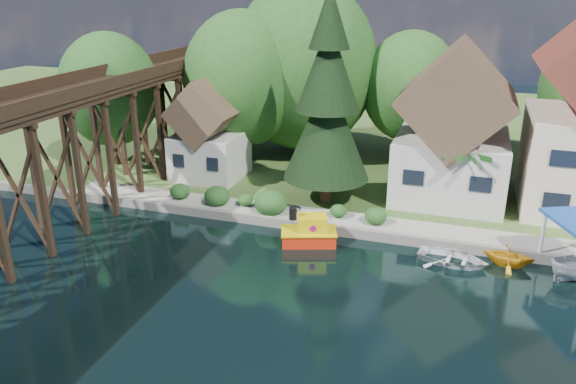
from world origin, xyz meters
name	(u,v)px	position (x,y,z in m)	size (l,w,h in m)	color
ground	(284,296)	(0.00, 0.00, 0.00)	(140.00, 140.00, 0.00)	black
bank	(388,132)	(0.00, 34.00, 0.25)	(140.00, 52.00, 0.50)	#335020
seawall	(388,237)	(4.00, 8.00, 0.31)	(60.00, 0.40, 0.62)	slate
promenade	(423,230)	(6.00, 9.30, 0.53)	(50.00, 2.60, 0.06)	gray
trestle_bridge	(74,142)	(-16.00, 5.17, 5.35)	(4.12, 44.18, 9.30)	black
house_left	(453,133)	(7.00, 16.00, 5.14)	(7.64, 8.64, 11.02)	beige
shed	(209,136)	(-11.00, 14.50, 3.83)	(5.09, 5.40, 7.85)	beige
bg_trees	(381,85)	(1.00, 21.25, 7.29)	(49.90, 13.30, 10.57)	#382314
shrubs	(263,200)	(-4.60, 9.26, 1.23)	(15.76, 2.47, 1.70)	#1A4217
conifer	(328,103)	(-1.07, 12.21, 7.47)	(5.88, 5.88, 14.48)	#382314
palm_tree	(468,156)	(8.12, 12.48, 4.60)	(3.76, 3.76, 4.70)	#382314
tugboat	(310,233)	(-0.50, 6.28, 0.72)	(3.73, 2.79, 2.41)	red
boat_white_a	(453,257)	(7.96, 6.36, 0.40)	(2.79, 3.91, 0.81)	white
boat_yellow	(509,254)	(10.92, 7.10, 0.71)	(2.33, 2.71, 1.43)	gold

